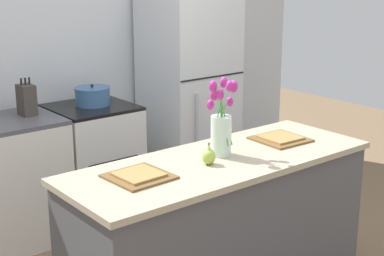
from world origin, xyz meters
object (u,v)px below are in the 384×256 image
object	(u,v)px
knife_block	(27,100)
plate_setting_right	(280,139)
flower_vase	(221,126)
cooking_pot	(92,96)
stove_range	(94,163)
plate_setting_left	(139,176)
pear_figurine	(209,156)
refrigerator	(189,95)

from	to	relation	value
knife_block	plate_setting_right	bearing A→B (deg)	-60.50
flower_vase	cooking_pot	distance (m)	1.58
stove_range	plate_setting_left	distance (m)	1.75
flower_vase	pear_figurine	world-z (taller)	flower_vase
pear_figurine	plate_setting_right	xyz separation A→B (m)	(0.62, 0.06, -0.04)
stove_range	knife_block	xyz separation A→B (m)	(-0.49, 0.04, 0.57)
pear_figurine	plate_setting_left	world-z (taller)	pear_figurine
plate_setting_right	cooking_pot	xyz separation A→B (m)	(-0.39, 1.58, 0.04)
plate_setting_right	cooking_pot	distance (m)	1.63
pear_figurine	knife_block	size ratio (longest dim) A/B	0.45
refrigerator	plate_setting_left	distance (m)	2.21
plate_setting_left	cooking_pot	xyz separation A→B (m)	(0.64, 1.58, 0.04)
cooking_pot	plate_setting_left	bearing A→B (deg)	-111.95
flower_vase	pear_figurine	bearing A→B (deg)	-153.34
stove_range	cooking_pot	distance (m)	0.53
pear_figurine	plate_setting_left	size ratio (longest dim) A/B	0.40
pear_figurine	plate_setting_right	bearing A→B (deg)	5.95
plate_setting_right	knife_block	world-z (taller)	knife_block
plate_setting_right	refrigerator	bearing A→B (deg)	71.04
pear_figurine	knife_block	distance (m)	1.69
pear_figurine	flower_vase	bearing A→B (deg)	26.66
refrigerator	pear_figurine	size ratio (longest dim) A/B	14.29
stove_range	plate_setting_right	distance (m)	1.69
refrigerator	plate_setting_left	xyz separation A→B (m)	(-1.56, -1.56, 0.08)
stove_range	flower_vase	distance (m)	1.68
refrigerator	cooking_pot	distance (m)	0.93
stove_range	plate_setting_right	world-z (taller)	plate_setting_right
plate_setting_right	knife_block	distance (m)	1.84
stove_range	refrigerator	size ratio (longest dim) A/B	0.53
refrigerator	flower_vase	size ratio (longest dim) A/B	3.99
pear_figurine	cooking_pot	distance (m)	1.66
stove_range	refrigerator	distance (m)	1.03
refrigerator	flower_vase	world-z (taller)	refrigerator
pear_figurine	plate_setting_right	distance (m)	0.63
pear_figurine	plate_setting_left	bearing A→B (deg)	170.81
cooking_pot	refrigerator	bearing A→B (deg)	-1.12
stove_range	pear_figurine	world-z (taller)	pear_figurine
plate_setting_left	refrigerator	bearing A→B (deg)	45.02
flower_vase	refrigerator	bearing A→B (deg)	57.02
stove_range	pear_figurine	distance (m)	1.72
stove_range	flower_vase	world-z (taller)	flower_vase
pear_figurine	plate_setting_left	xyz separation A→B (m)	(-0.40, 0.06, -0.04)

